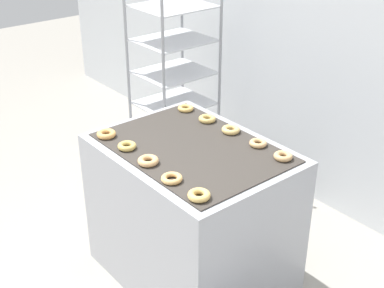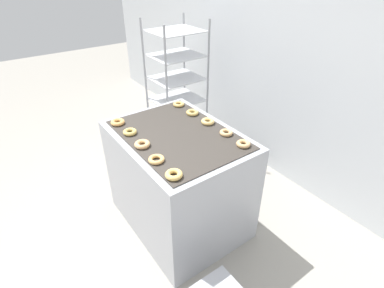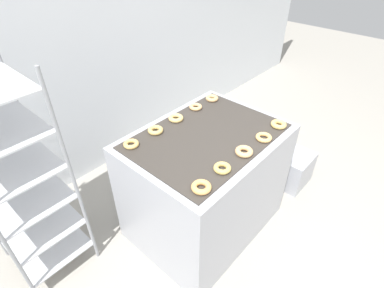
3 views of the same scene
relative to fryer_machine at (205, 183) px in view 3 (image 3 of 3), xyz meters
name	(u,v)px [view 3 (image 3 of 3)]	position (x,y,z in m)	size (l,w,h in m)	color
ground_plane	(270,268)	(0.00, -0.70, -0.49)	(14.00, 14.00, 0.00)	#9E998E
wall_back	(88,39)	(0.00, 1.42, 0.91)	(8.00, 0.05, 2.80)	silver
fryer_machine	(205,183)	(0.00, 0.00, 0.00)	(1.21, 0.91, 0.98)	#A8AAB2
baking_rack_cart	(18,182)	(-1.12, 0.72, 0.36)	(0.53, 0.60, 1.67)	gray
glaze_bin	(293,169)	(1.03, -0.34, -0.31)	(0.38, 0.31, 0.36)	#A8AAB2
donut_near_leftmost	(201,187)	(-0.45, -0.33, 0.51)	(0.12, 0.12, 0.04)	#EAA95B
donut_near_left	(222,168)	(-0.23, -0.32, 0.51)	(0.11, 0.11, 0.03)	#D5B45D
donut_near_center	(244,152)	(0.00, -0.33, 0.51)	(0.12, 0.12, 0.04)	#E5AE70
donut_near_right	(264,137)	(0.24, -0.34, 0.51)	(0.12, 0.12, 0.03)	#E9B167
donut_near_rightmost	(279,124)	(0.46, -0.33, 0.51)	(0.12, 0.12, 0.04)	#EABF66
donut_far_leftmost	(131,144)	(-0.46, 0.32, 0.51)	(0.11, 0.11, 0.03)	#E2B561
donut_far_left	(155,130)	(-0.23, 0.32, 0.51)	(0.12, 0.12, 0.03)	#DAB463
donut_far_center	(176,118)	(0.00, 0.32, 0.51)	(0.12, 0.12, 0.04)	#E8BF6F
donut_far_right	(196,107)	(0.24, 0.33, 0.51)	(0.11, 0.11, 0.03)	#DDAC70
donut_far_rightmost	(212,98)	(0.45, 0.32, 0.51)	(0.11, 0.11, 0.03)	tan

